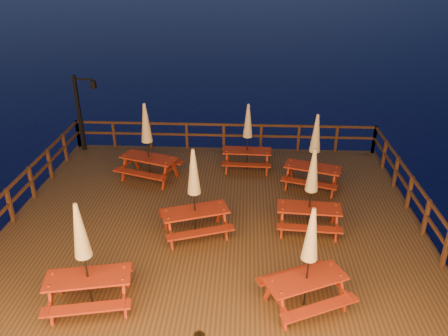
{
  "coord_description": "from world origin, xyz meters",
  "views": [
    {
      "loc": [
        0.86,
        -11.08,
        7.47
      ],
      "look_at": [
        0.24,
        0.6,
        1.67
      ],
      "focal_mm": 35.0,
      "sensor_mm": 36.0,
      "label": 1
    }
  ],
  "objects_px": {
    "picnic_table_2": "(311,190)",
    "picnic_table_0": "(147,141)",
    "picnic_table_1": "(248,136)",
    "lamp_post": "(82,106)"
  },
  "relations": [
    {
      "from": "picnic_table_1",
      "to": "picnic_table_2",
      "type": "bearing_deg",
      "value": -63.47
    },
    {
      "from": "lamp_post",
      "to": "picnic_table_0",
      "type": "distance_m",
      "value": 3.79
    },
    {
      "from": "picnic_table_0",
      "to": "picnic_table_2",
      "type": "distance_m",
      "value": 5.85
    },
    {
      "from": "picnic_table_2",
      "to": "picnic_table_0",
      "type": "bearing_deg",
      "value": 154.16
    },
    {
      "from": "lamp_post",
      "to": "picnic_table_0",
      "type": "height_order",
      "value": "lamp_post"
    },
    {
      "from": "lamp_post",
      "to": "picnic_table_1",
      "type": "relative_size",
      "value": 1.22
    },
    {
      "from": "picnic_table_0",
      "to": "picnic_table_1",
      "type": "distance_m",
      "value": 3.48
    },
    {
      "from": "picnic_table_1",
      "to": "picnic_table_0",
      "type": "bearing_deg",
      "value": -162.37
    },
    {
      "from": "picnic_table_2",
      "to": "picnic_table_1",
      "type": "bearing_deg",
      "value": 118.14
    },
    {
      "from": "picnic_table_0",
      "to": "picnic_table_1",
      "type": "height_order",
      "value": "picnic_table_0"
    }
  ]
}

